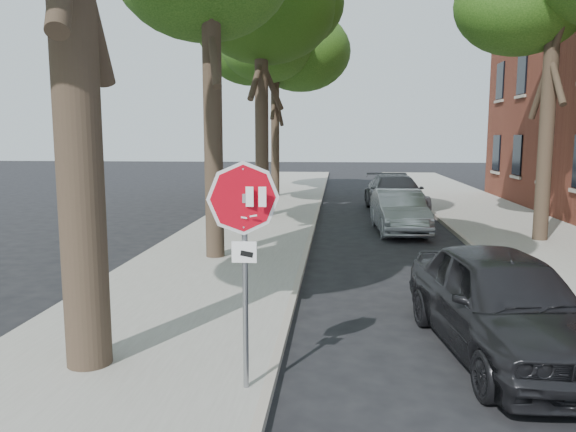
{
  "coord_description": "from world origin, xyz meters",
  "views": [
    {
      "loc": [
        0.32,
        -6.07,
        2.99
      ],
      "look_at": [
        -0.26,
        0.52,
        2.05
      ],
      "focal_mm": 35.0,
      "sensor_mm": 36.0,
      "label": 1
    }
  ],
  "objects_px": {
    "tree_far": "(275,46)",
    "car_c": "(395,194)",
    "car_a": "(503,302)",
    "car_b": "(399,211)",
    "stop_sign": "(244,231)"
  },
  "relations": [
    {
      "from": "stop_sign",
      "to": "car_a",
      "type": "relative_size",
      "value": 0.6
    },
    {
      "from": "car_a",
      "to": "car_c",
      "type": "relative_size",
      "value": 0.86
    },
    {
      "from": "tree_far",
      "to": "car_c",
      "type": "relative_size",
      "value": 1.85
    },
    {
      "from": "tree_far",
      "to": "car_b",
      "type": "distance_m",
      "value": 12.6
    },
    {
      "from": "stop_sign",
      "to": "car_a",
      "type": "xyz_separation_m",
      "value": [
        3.3,
        1.62,
        -1.21
      ]
    },
    {
      "from": "tree_far",
      "to": "car_a",
      "type": "relative_size",
      "value": 2.15
    },
    {
      "from": "car_a",
      "to": "car_b",
      "type": "xyz_separation_m",
      "value": [
        -0.35,
        9.97,
        -0.08
      ]
    },
    {
      "from": "tree_far",
      "to": "car_c",
      "type": "xyz_separation_m",
      "value": [
        5.32,
        -4.72,
        -6.48
      ]
    },
    {
      "from": "tree_far",
      "to": "car_c",
      "type": "height_order",
      "value": "tree_far"
    },
    {
      "from": "car_a",
      "to": "car_b",
      "type": "relative_size",
      "value": 1.08
    },
    {
      "from": "tree_far",
      "to": "car_b",
      "type": "height_order",
      "value": "tree_far"
    },
    {
      "from": "stop_sign",
      "to": "tree_far",
      "type": "relative_size",
      "value": 0.28
    },
    {
      "from": "tree_far",
      "to": "stop_sign",
      "type": "bearing_deg",
      "value": -84.54
    },
    {
      "from": "car_b",
      "to": "tree_far",
      "type": "bearing_deg",
      "value": 114.49
    },
    {
      "from": "car_a",
      "to": "car_b",
      "type": "distance_m",
      "value": 9.97
    }
  ]
}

